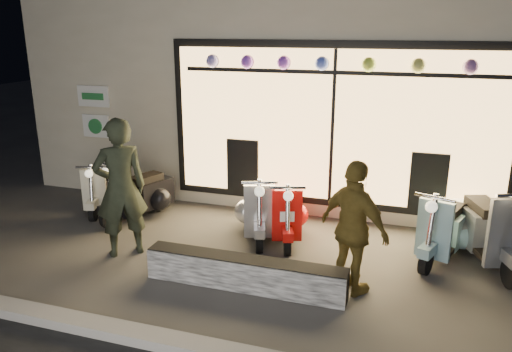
{
  "coord_description": "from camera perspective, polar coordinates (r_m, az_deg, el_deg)",
  "views": [
    {
      "loc": [
        2.04,
        -5.8,
        3.07
      ],
      "look_at": [
        -0.04,
        0.6,
        1.05
      ],
      "focal_mm": 35.0,
      "sensor_mm": 36.0,
      "label": 1
    }
  ],
  "objects": [
    {
      "name": "ground",
      "position": [
        6.87,
        -1.26,
        -9.83
      ],
      "size": [
        40.0,
        40.0,
        0.0
      ],
      "primitive_type": "plane",
      "color": "#383533",
      "rests_on": "ground"
    },
    {
      "name": "scooter_cream",
      "position": [
        9.12,
        -17.19,
        -1.37
      ],
      "size": [
        0.67,
        1.22,
        0.88
      ],
      "rotation": [
        0.0,
        0.0,
        0.35
      ],
      "color": "black",
      "rests_on": "ground"
    },
    {
      "name": "scooter_blue",
      "position": [
        7.41,
        20.91,
        -5.57
      ],
      "size": [
        0.76,
        1.39,
        1.0
      ],
      "rotation": [
        0.0,
        0.0,
        -0.35
      ],
      "color": "black",
      "rests_on": "ground"
    },
    {
      "name": "shop_building",
      "position": [
        11.01,
        7.43,
        11.55
      ],
      "size": [
        10.2,
        6.23,
        4.2
      ],
      "color": "beige",
      "rests_on": "ground"
    },
    {
      "name": "woman",
      "position": [
        5.94,
        11.14,
        -5.93
      ],
      "size": [
        1.02,
        0.85,
        1.63
      ],
      "primitive_type": "imported",
      "rotation": [
        0.0,
        0.0,
        2.57
      ],
      "color": "brown",
      "rests_on": "ground"
    },
    {
      "name": "scooter_black",
      "position": [
        8.55,
        -12.6,
        -1.89
      ],
      "size": [
        0.76,
        1.38,
        1.0
      ],
      "rotation": [
        0.0,
        0.0,
        -0.35
      ],
      "color": "black",
      "rests_on": "ground"
    },
    {
      "name": "graffiti_barrier",
      "position": [
        6.17,
        -1.29,
        -11.03
      ],
      "size": [
        2.49,
        0.28,
        0.4
      ],
      "primitive_type": "cube",
      "color": "black",
      "rests_on": "ground"
    },
    {
      "name": "scooter_red",
      "position": [
        7.57,
        3.35,
        -4.14
      ],
      "size": [
        0.69,
        1.32,
        0.95
      ],
      "rotation": [
        0.0,
        0.0,
        0.31
      ],
      "color": "black",
      "rests_on": "ground"
    },
    {
      "name": "scooter_grey",
      "position": [
        7.48,
        24.6,
        -5.34
      ],
      "size": [
        0.85,
        1.58,
        1.14
      ],
      "rotation": [
        0.0,
        0.0,
        0.33
      ],
      "color": "black",
      "rests_on": "ground"
    },
    {
      "name": "kerb",
      "position": [
        5.26,
        -8.85,
        -18.44
      ],
      "size": [
        40.0,
        0.25,
        0.12
      ],
      "primitive_type": "cube",
      "color": "slate",
      "rests_on": "ground"
    },
    {
      "name": "scooter_silver",
      "position": [
        7.66,
        0.33,
        -3.71
      ],
      "size": [
        0.73,
        1.37,
        0.98
      ],
      "rotation": [
        0.0,
        0.0,
        0.32
      ],
      "color": "black",
      "rests_on": "ground"
    },
    {
      "name": "man",
      "position": [
        7.01,
        -15.23,
        -1.33
      ],
      "size": [
        0.83,
        0.82,
        1.94
      ],
      "primitive_type": "imported",
      "rotation": [
        0.0,
        0.0,
        3.88
      ],
      "color": "black",
      "rests_on": "ground"
    }
  ]
}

